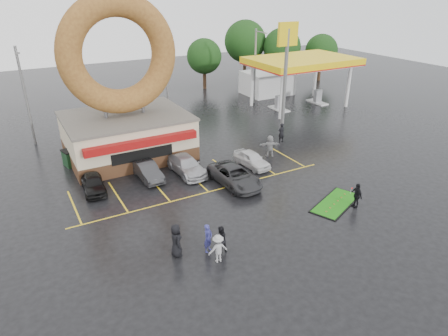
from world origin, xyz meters
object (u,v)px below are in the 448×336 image
donut_shop (124,106)px  car_dgrey (147,171)px  streetlight_mid (167,76)px  person_cameraman (357,195)px  dumpster (75,157)px  car_grey (235,176)px  shell_sign (286,57)px  person_blue (208,238)px  car_silver (186,165)px  putting_green (336,203)px  car_white (252,159)px  streetlight_right (255,65)px  car_black (93,183)px  gas_station (286,72)px  streetlight_left (25,94)px

donut_shop → car_dgrey: (-0.14, -5.28, -3.81)m
streetlight_mid → person_cameraman: bearing=-81.1°
donut_shop → streetlight_mid: 10.59m
car_dgrey → dumpster: bearing=125.4°
car_grey → dumpster: bearing=132.0°
shell_sign → person_blue: size_ratio=6.10×
car_dgrey → car_silver: size_ratio=0.85×
putting_green → shell_sign: bearing=67.1°
donut_shop → car_white: (8.19, -7.28, -3.83)m
dumpster → car_dgrey: bearing=-64.7°
streetlight_right → car_black: bearing=-148.4°
gas_station → shell_sign: shell_sign is taller
car_black → person_cameraman: person_cameraman is taller
gas_station → car_white: size_ratio=3.64×
car_grey → car_white: 3.65m
streetlight_mid → dumpster: 14.44m
gas_station → person_cameraman: gas_station is taller
car_silver → dumpster: size_ratio=2.60×
shell_sign → dumpster: bearing=176.6°
car_white → person_cameraman: bearing=-79.3°
car_black → donut_shop: bearing=55.8°
streetlight_mid → streetlight_right: size_ratio=1.00×
donut_shop → streetlight_right: (19.00, 8.95, 0.32)m
shell_sign → car_white: shell_sign is taller
car_white → gas_station: bearing=40.6°
streetlight_mid → car_white: size_ratio=2.40×
putting_green → dumpster: bearing=132.7°
streetlight_left → car_dgrey: streetlight_left is taller
car_silver → person_cameraman: bearing=-55.2°
car_silver → car_white: (5.27, -1.43, -0.04)m
streetlight_mid → car_black: bearing=-130.3°
shell_sign → streetlight_left: bearing=161.0°
streetlight_left → streetlight_right: same height
person_blue → shell_sign: bearing=10.5°
streetlight_mid → putting_green: 23.97m
donut_shop → car_white: 11.61m
shell_sign → putting_green: shell_sign is taller
car_black → dumpster: size_ratio=2.09×
shell_sign → streetlight_left: (-23.00, 7.92, -2.60)m
person_blue → streetlight_right: bearing=20.2°
streetlight_right → person_cameraman: bearing=-108.0°
car_dgrey → donut_shop: bearing=85.7°
shell_sign → car_black: size_ratio=2.82×
car_white → streetlight_mid: bearing=89.2°
donut_shop → shell_sign: donut_shop is taller
streetlight_right → streetlight_left: bearing=-175.6°
putting_green → car_dgrey: bearing=134.9°
shell_sign → person_blue: shell_sign is taller
car_silver → putting_green: size_ratio=0.96×
donut_shop → person_blue: bearing=-90.9°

